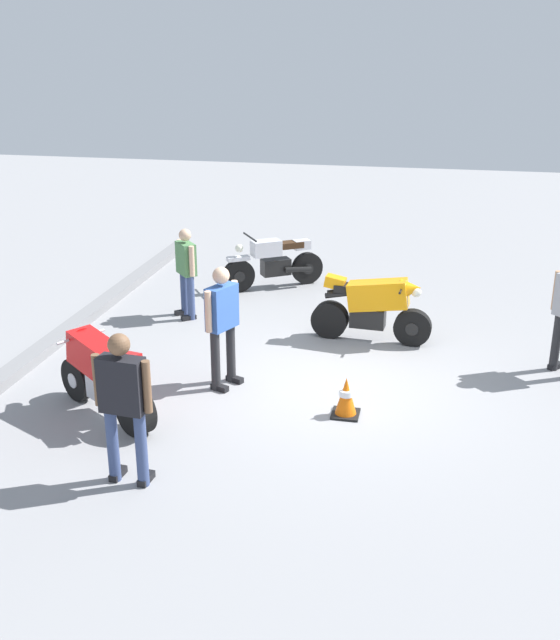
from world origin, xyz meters
The scene contains 9 objects.
ground_plane centered at (0.00, 0.00, 0.00)m, with size 40.00×40.00×0.00m, color gray.
curb_edge centered at (0.00, 4.60, 0.07)m, with size 14.00×0.30×0.15m, color gray.
motorcycle_red_sportbike centered at (-1.54, 2.76, 0.59)m, with size 1.22×1.74×1.14m.
motorcycle_orange_sportbike centered at (1.79, -0.36, 0.59)m, with size 0.70×1.96×1.14m.
motorcycle_silver_cruiser centered at (4.23, 1.79, 0.52)m, with size 1.26×1.81×1.09m.
person_in_black_shirt centered at (-2.98, 1.84, 1.02)m, with size 0.34×0.68×1.77m.
person_in_green_shirt centered at (2.28, 2.92, 0.89)m, with size 0.55×0.52×1.59m.
person_in_blue_shirt centered at (-0.33, 1.51, 1.00)m, with size 0.65×0.46×1.74m.
traffic_cone centered at (-0.89, -0.30, 0.26)m, with size 0.36×0.36×0.53m.
Camera 1 is at (-9.71, -1.29, 4.60)m, focal length 42.44 mm.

